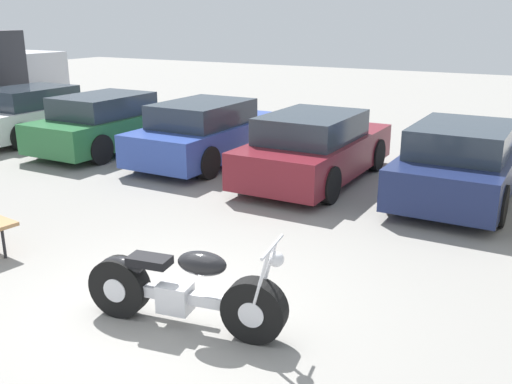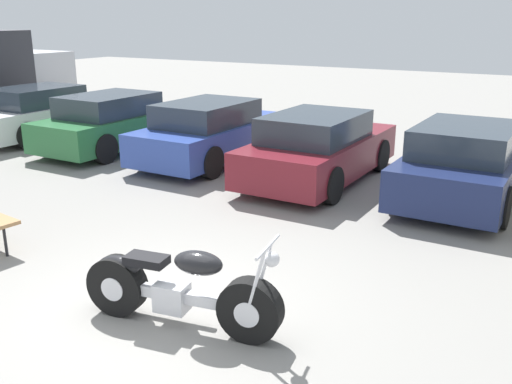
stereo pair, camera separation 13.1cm
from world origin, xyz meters
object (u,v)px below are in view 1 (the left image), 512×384
Objects in this scene: parked_car_blue at (208,133)px; parked_car_green at (110,123)px; parked_car_maroon at (315,148)px; parked_car_navy at (462,162)px; parked_car_white at (36,113)px; motorcycle at (182,290)px.

parked_car_green is at bearing -176.01° from parked_car_blue.
parked_car_navy is at bearing 5.20° from parked_car_maroon.
parked_car_navy is at bearing -0.25° from parked_car_blue.
parked_car_blue is at bearing 174.30° from parked_car_maroon.
parked_car_white and parked_car_maroon have the same top height.
motorcycle is 6.22m from parked_car_navy.
parked_car_maroon is 2.70m from parked_car_navy.
motorcycle is 0.53× the size of parked_car_white.
parked_car_maroon is at bearing 100.39° from motorcycle.
parked_car_blue is at bearing 3.99° from parked_car_green.
motorcycle is at bearing -79.61° from parked_car_maroon.
parked_car_navy is (8.06, 0.16, 0.00)m from parked_car_green.
parked_car_white is at bearing 146.93° from motorcycle.
parked_car_maroon is at bearing -0.86° from parked_car_green.
parked_car_green is (-6.43, 5.83, 0.24)m from motorcycle.
parked_car_white is (-9.12, 5.94, 0.24)m from motorcycle.
parked_car_white is at bearing 177.71° from parked_car_green.
parked_car_green reaches higher than motorcycle.
parked_car_white is at bearing -179.15° from parked_car_blue.
motorcycle is at bearing -105.25° from parked_car_navy.
parked_car_white is 10.75m from parked_car_navy.
parked_car_green is 2.69m from parked_car_blue.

